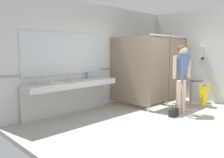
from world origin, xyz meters
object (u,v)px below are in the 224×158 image
Objects in this scene: paper_towel_dispenser_upper at (201,54)px; wet_floor_sign at (204,95)px; soap_dispenser at (87,76)px; paper_cup at (52,83)px; handbag at (174,112)px; trash_bin at (196,91)px; person_standing at (182,70)px.

paper_towel_dispenser_upper is 1.42m from wet_floor_sign.
paper_cup is (-1.21, -0.30, -0.04)m from soap_dispenser.
handbag is 1.53m from wet_floor_sign.
trash_bin reaches higher than handbag.
wet_floor_sign is (3.80, -1.78, -0.56)m from paper_cup.
paper_towel_dispenser_upper reaches higher than paper_cup.
trash_bin is 3.47m from soap_dispenser.
handbag is 2.95m from paper_cup.
person_standing is 2.81× the size of wet_floor_sign.
person_standing reaches higher than wet_floor_sign.
soap_dispenser is 3.38m from wet_floor_sign.
person_standing is 1.41m from wet_floor_sign.
trash_bin is at bearing 47.06° from wet_floor_sign.
paper_cup is at bearing 154.96° from wet_floor_sign.
wet_floor_sign is (2.59, -2.08, -0.60)m from soap_dispenser.
trash_bin is 0.40× the size of person_standing.
person_standing reaches higher than paper_cup.
soap_dispenser is 1.25m from paper_cup.
trash_bin is 2.06× the size of handbag.
paper_towel_dispenser_upper is 3.68m from soap_dispenser.
wet_floor_sign is at bearing -25.04° from paper_cup.
handbag is 1.82× the size of soap_dispenser.
soap_dispenser is (-1.43, 1.98, -0.19)m from person_standing.
soap_dispenser is (-1.08, 2.00, 0.81)m from handbag.
trash_bin is 1.97m from handbag.
handbag is at bearing 177.05° from wet_floor_sign.
soap_dispenser is (-3.25, 1.64, -0.57)m from paper_towel_dispenser_upper.
soap_dispenser reaches higher than paper_cup.
paper_cup reaches higher than handbag.
soap_dispenser is at bearing 141.30° from wet_floor_sign.
paper_towel_dispenser_upper reaches higher than trash_bin.
soap_dispenser is at bearing 153.28° from paper_towel_dispenser_upper.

